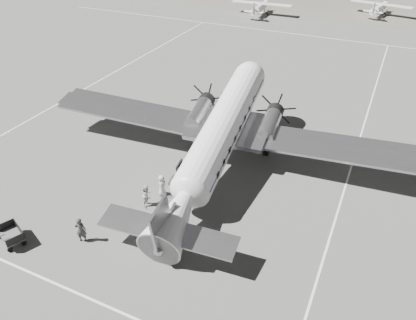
{
  "coord_description": "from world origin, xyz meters",
  "views": [
    {
      "loc": [
        12.92,
        -24.27,
        18.64
      ],
      "look_at": [
        2.39,
        -1.7,
        2.2
      ],
      "focal_mm": 35.0,
      "sensor_mm": 36.0,
      "label": 1
    }
  ],
  "objects_px": {
    "light_plane_right": "(380,9)",
    "baggage_cart_far": "(12,236)",
    "baggage_cart_near": "(135,219)",
    "ramp_agent": "(147,195)",
    "passenger": "(162,185)",
    "light_plane_left": "(260,8)",
    "dc3_airliner": "(219,138)",
    "ground_crew": "(81,230)"
  },
  "relations": [
    {
      "from": "baggage_cart_near",
      "to": "passenger",
      "type": "distance_m",
      "value": 3.52
    },
    {
      "from": "baggage_cart_far",
      "to": "ramp_agent",
      "type": "bearing_deg",
      "value": 73.25
    },
    {
      "from": "light_plane_right",
      "to": "baggage_cart_far",
      "type": "xyz_separation_m",
      "value": [
        -15.15,
        -70.38,
        -0.59
      ]
    },
    {
      "from": "baggage_cart_far",
      "to": "ground_crew",
      "type": "xyz_separation_m",
      "value": [
        3.96,
        1.98,
        0.38
      ]
    },
    {
      "from": "dc3_airliner",
      "to": "baggage_cart_near",
      "type": "relative_size",
      "value": 21.58
    },
    {
      "from": "ground_crew",
      "to": "dc3_airliner",
      "type": "bearing_deg",
      "value": -138.84
    },
    {
      "from": "baggage_cart_far",
      "to": "ramp_agent",
      "type": "height_order",
      "value": "ramp_agent"
    },
    {
      "from": "passenger",
      "to": "dc3_airliner",
      "type": "bearing_deg",
      "value": -42.54
    },
    {
      "from": "ground_crew",
      "to": "ramp_agent",
      "type": "distance_m",
      "value": 5.16
    },
    {
      "from": "dc3_airliner",
      "to": "baggage_cart_far",
      "type": "height_order",
      "value": "dc3_airliner"
    },
    {
      "from": "ground_crew",
      "to": "passenger",
      "type": "bearing_deg",
      "value": -134.9
    },
    {
      "from": "dc3_airliner",
      "to": "light_plane_right",
      "type": "distance_m",
      "value": 57.93
    },
    {
      "from": "baggage_cart_near",
      "to": "ramp_agent",
      "type": "xyz_separation_m",
      "value": [
        -0.24,
        2.02,
        0.45
      ]
    },
    {
      "from": "ground_crew",
      "to": "passenger",
      "type": "height_order",
      "value": "ground_crew"
    },
    {
      "from": "dc3_airliner",
      "to": "ground_crew",
      "type": "height_order",
      "value": "dc3_airliner"
    },
    {
      "from": "light_plane_left",
      "to": "ground_crew",
      "type": "bearing_deg",
      "value": -83.85
    },
    {
      "from": "light_plane_left",
      "to": "baggage_cart_far",
      "type": "distance_m",
      "value": 61.65
    },
    {
      "from": "baggage_cart_near",
      "to": "passenger",
      "type": "bearing_deg",
      "value": 83.18
    },
    {
      "from": "light_plane_left",
      "to": "passenger",
      "type": "xyz_separation_m",
      "value": [
        10.64,
        -53.24,
        -0.31
      ]
    },
    {
      "from": "dc3_airliner",
      "to": "light_plane_right",
      "type": "xyz_separation_m",
      "value": [
        6.49,
        57.53,
        -1.91
      ]
    },
    {
      "from": "ground_crew",
      "to": "baggage_cart_far",
      "type": "bearing_deg",
      "value": 1.1
    },
    {
      "from": "light_plane_right",
      "to": "ramp_agent",
      "type": "bearing_deg",
      "value": -87.43
    },
    {
      "from": "light_plane_right",
      "to": "baggage_cart_near",
      "type": "height_order",
      "value": "light_plane_right"
    },
    {
      "from": "dc3_airliner",
      "to": "ramp_agent",
      "type": "bearing_deg",
      "value": -119.57
    },
    {
      "from": "dc3_airliner",
      "to": "passenger",
      "type": "relative_size",
      "value": 18.73
    },
    {
      "from": "passenger",
      "to": "ground_crew",
      "type": "bearing_deg",
      "value": 146.38
    },
    {
      "from": "passenger",
      "to": "ramp_agent",
      "type": "bearing_deg",
      "value": 153.2
    },
    {
      "from": "baggage_cart_near",
      "to": "baggage_cart_far",
      "type": "relative_size",
      "value": 0.77
    },
    {
      "from": "baggage_cart_near",
      "to": "ground_crew",
      "type": "distance_m",
      "value": 3.53
    },
    {
      "from": "light_plane_right",
      "to": "ramp_agent",
      "type": "height_order",
      "value": "light_plane_right"
    },
    {
      "from": "ramp_agent",
      "to": "passenger",
      "type": "relative_size",
      "value": 1.02
    },
    {
      "from": "baggage_cart_near",
      "to": "ramp_agent",
      "type": "relative_size",
      "value": 0.85
    },
    {
      "from": "dc3_airliner",
      "to": "baggage_cart_far",
      "type": "distance_m",
      "value": 15.7
    },
    {
      "from": "baggage_cart_far",
      "to": "ground_crew",
      "type": "bearing_deg",
      "value": 50.56
    },
    {
      "from": "ramp_agent",
      "to": "passenger",
      "type": "height_order",
      "value": "ramp_agent"
    },
    {
      "from": "dc3_airliner",
      "to": "light_plane_right",
      "type": "bearing_deg",
      "value": 78.91
    },
    {
      "from": "light_plane_left",
      "to": "baggage_cart_near",
      "type": "relative_size",
      "value": 7.55
    },
    {
      "from": "light_plane_left",
      "to": "baggage_cart_far",
      "type": "height_order",
      "value": "light_plane_left"
    },
    {
      "from": "ground_crew",
      "to": "ramp_agent",
      "type": "height_order",
      "value": "ground_crew"
    },
    {
      "from": "baggage_cart_near",
      "to": "dc3_airliner",
      "type": "bearing_deg",
      "value": 67.01
    },
    {
      "from": "light_plane_right",
      "to": "passenger",
      "type": "height_order",
      "value": "light_plane_right"
    },
    {
      "from": "ground_crew",
      "to": "ramp_agent",
      "type": "bearing_deg",
      "value": -136.89
    }
  ]
}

